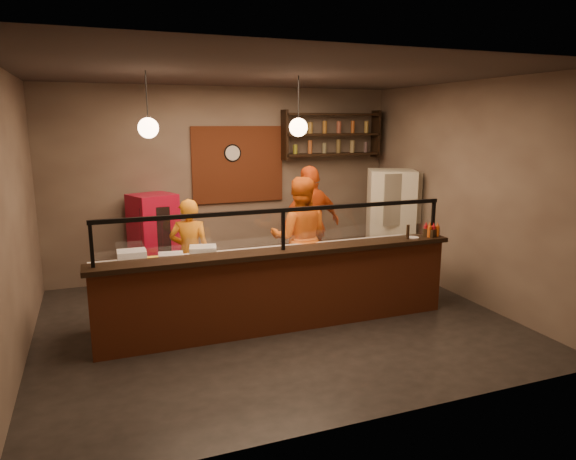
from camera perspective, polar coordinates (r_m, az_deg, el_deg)
name	(u,v)px	position (r m, az deg, el deg)	size (l,w,h in m)	color
floor	(276,321)	(6.99, -1.39, -10.09)	(6.00, 6.00, 0.00)	black
ceiling	(274,73)	(6.50, -1.54, 17.04)	(6.00, 6.00, 0.00)	#3A312D
wall_back	(227,182)	(8.93, -6.83, 5.29)	(6.00, 6.00, 0.00)	#7D6D5B
wall_left	(12,219)	(6.25, -28.36, 1.09)	(5.00, 5.00, 0.00)	#7D6D5B
wall_right	(466,192)	(8.06, 19.15, 4.00)	(5.00, 5.00, 0.00)	#7D6D5B
wall_front	(375,247)	(4.33, 9.62, -1.89)	(6.00, 6.00, 0.00)	#7D6D5B
brick_patch	(238,165)	(8.93, -5.57, 7.25)	(1.60, 0.04, 1.30)	brown
service_counter	(283,293)	(6.55, -0.53, -6.96)	(4.60, 0.25, 1.00)	brown
counter_ledge	(283,252)	(6.40, -0.54, -2.47)	(4.70, 0.37, 0.06)	black
worktop_cabinet	(270,287)	(7.02, -1.96, -6.30)	(4.60, 0.75, 0.85)	gray
worktop	(270,255)	(6.89, -1.99, -2.75)	(4.60, 0.75, 0.05)	beige
sneeze_guard	(283,225)	(6.32, -0.55, 0.52)	(4.50, 0.05, 0.52)	white
wall_shelving	(332,134)	(9.36, 4.88, 10.54)	(1.84, 0.28, 0.85)	black
wall_clock	(232,153)	(8.88, -6.21, 8.50)	(0.30, 0.30, 0.04)	black
pendant_left	(148,128)	(6.35, -15.26, 10.90)	(0.24, 0.24, 0.77)	black
pendant_right	(298,127)	(6.81, 1.16, 11.35)	(0.24, 0.24, 0.77)	black
cook_left	(190,253)	(7.46, -10.84, -2.54)	(0.57, 0.38, 1.57)	orange
cook_mid	(300,238)	(7.69, 1.30, -0.88)	(0.89, 0.69, 1.83)	orange
cook_right	(311,225)	(8.36, 2.56, 0.52)	(1.14, 0.47, 1.94)	#ED5716
fridge	(390,223)	(9.04, 11.28, 0.81)	(0.76, 0.71, 1.82)	#EAE7C6
red_cooler	(154,241)	(8.51, -14.64, -1.15)	(0.64, 0.59, 1.50)	#AF0B28
pizza_dough	(296,252)	(6.87, 0.88, -2.51)	(0.51, 0.51, 0.01)	#F5E4CF
prep_tub_a	(132,257)	(6.62, -16.96, -2.91)	(0.34, 0.27, 0.17)	white
prep_tub_b	(203,253)	(6.64, -9.41, -2.50)	(0.34, 0.27, 0.17)	silver
prep_tub_c	(171,259)	(6.45, -12.87, -3.18)	(0.29, 0.24, 0.15)	white
rolling_pin	(150,259)	(6.70, -15.12, -3.09)	(0.06, 0.06, 0.38)	gold
condiment_caddy	(431,232)	(7.41, 15.64, -0.25)	(0.19, 0.15, 0.11)	black
pepper_mill	(408,232)	(7.16, 13.17, -0.20)	(0.04, 0.04, 0.19)	black
small_plate	(413,238)	(7.24, 13.71, -0.82)	(0.16, 0.16, 0.01)	silver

